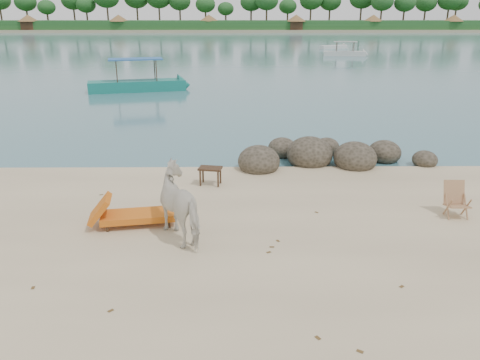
# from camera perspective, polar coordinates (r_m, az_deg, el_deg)

# --- Properties ---
(water) EXTENTS (400.00, 400.00, 0.00)m
(water) POSITION_cam_1_polar(r_m,az_deg,el_deg) (98.27, -0.60, 16.80)
(water) COLOR #3A6C75
(water) RESTS_ON ground
(far_shore) EXTENTS (420.00, 90.00, 1.40)m
(far_shore) POSITION_cam_1_polar(r_m,az_deg,el_deg) (178.22, -0.64, 18.00)
(far_shore) COLOR tan
(far_shore) RESTS_ON ground
(far_scenery) EXTENTS (420.00, 18.00, 9.50)m
(far_scenery) POSITION_cam_1_polar(r_m,az_deg,el_deg) (144.87, -0.62, 18.90)
(far_scenery) COLOR #1E4C1E
(far_scenery) RESTS_ON ground
(boulders) EXTENTS (6.46, 3.11, 1.12)m
(boulders) POSITION_cam_1_polar(r_m,az_deg,el_deg) (15.56, 9.91, 2.88)
(boulders) COLOR #2F291F
(boulders) RESTS_ON ground
(cow) EXTENTS (1.72, 1.99, 1.55)m
(cow) POSITION_cam_1_polar(r_m,az_deg,el_deg) (10.05, -6.81, -2.99)
(cow) COLOR silver
(cow) RESTS_ON ground
(side_table) EXTENTS (0.70, 0.52, 0.51)m
(side_table) POSITION_cam_1_polar(r_m,az_deg,el_deg) (13.25, -3.62, 0.34)
(side_table) COLOR black
(side_table) RESTS_ON ground
(lounge_chair) EXTENTS (2.19, 1.06, 0.63)m
(lounge_chair) POSITION_cam_1_polar(r_m,az_deg,el_deg) (10.98, -12.28, -3.93)
(lounge_chair) COLOR #C76117
(lounge_chair) RESTS_ON ground
(deck_chair) EXTENTS (0.55, 0.60, 0.83)m
(deck_chair) POSITION_cam_1_polar(r_m,az_deg,el_deg) (12.21, 25.01, -2.44)
(deck_chair) COLOR tan
(deck_chair) RESTS_ON ground
(boat_near) EXTENTS (6.98, 3.15, 3.31)m
(boat_near) POSITION_cam_1_polar(r_m,az_deg,el_deg) (31.26, -12.60, 13.64)
(boat_near) COLOR #157065
(boat_near) RESTS_ON water
(boat_mid) EXTENTS (5.63, 1.97, 2.69)m
(boat_mid) POSITION_cam_1_polar(r_m,az_deg,el_deg) (59.38, 12.71, 15.89)
(boat_mid) COLOR beige
(boat_mid) RESTS_ON water
(boat_far) EXTENTS (4.75, 3.08, 0.55)m
(boat_far) POSITION_cam_1_polar(r_m,az_deg,el_deg) (72.09, 11.34, 15.69)
(boat_far) COLOR silver
(boat_far) RESTS_ON water
(dead_leaves) EXTENTS (6.70, 6.40, 0.00)m
(dead_leaves) POSITION_cam_1_polar(r_m,az_deg,el_deg) (9.51, -1.84, -9.39)
(dead_leaves) COLOR brown
(dead_leaves) RESTS_ON ground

